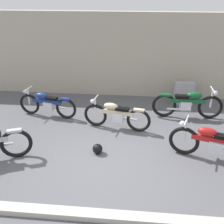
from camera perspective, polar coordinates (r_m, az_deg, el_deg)
The scene contains 9 objects.
ground_plane at distance 6.70m, azimuth -2.31°, elevation -10.81°, with size 40.00×40.00×0.00m, color #56565B.
building_wall at distance 10.28m, azimuth 1.09°, elevation 11.56°, with size 18.00×0.30×3.00m, color #B2A893.
curb_strip at distance 5.46m, azimuth -4.75°, elevation -20.19°, with size 18.00×0.24×0.12m, color #B7B2A8.
stone_marker at distance 9.94m, azimuth 14.43°, elevation 3.68°, with size 0.67×0.20×0.83m, color #9E9EA3.
helmet at distance 7.05m, azimuth -2.98°, elevation -7.52°, with size 0.25×0.25×0.25m, color black.
motorcycle_cream at distance 8.04m, azimuth 0.83°, elevation -0.62°, with size 1.97×0.61×0.89m.
motorcycle_blue at distance 9.03m, azimuth -13.19°, elevation 1.64°, with size 1.94×0.59×0.88m.
motorcycle_green at distance 8.99m, azimuth 15.25°, elevation 1.63°, with size 2.18×0.61×0.98m.
motorcycle_red at distance 7.04m, azimuth 19.95°, elevation -6.07°, with size 2.06×0.86×0.95m.
Camera 1 is at (0.80, -5.35, 3.95)m, focal length 44.75 mm.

